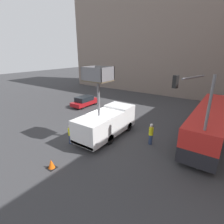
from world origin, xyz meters
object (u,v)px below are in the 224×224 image
object	(u,v)px
road_worker_near_truck	(70,134)
road_worker_directing	(151,134)
traffic_light_pole	(195,107)
city_bus	(210,121)
traffic_cone_near_truck	(51,164)
parked_car_curbside	(85,101)
utility_truck	(106,121)

from	to	relation	value
road_worker_near_truck	road_worker_directing	xyz separation A→B (m)	(5.84, 3.93, 0.09)
road_worker_near_truck	road_worker_directing	distance (m)	7.04
traffic_light_pole	road_worker_directing	bearing A→B (deg)	161.86
traffic_light_pole	road_worker_directing	world-z (taller)	traffic_light_pole
city_bus	traffic_cone_near_truck	xyz separation A→B (m)	(-8.25, -11.36, -1.42)
road_worker_near_truck	parked_car_curbside	world-z (taller)	road_worker_near_truck
utility_truck	traffic_cone_near_truck	bearing A→B (deg)	-91.94
parked_car_curbside	traffic_light_pole	bearing A→B (deg)	-21.40
road_worker_near_truck	parked_car_curbside	bearing A→B (deg)	-121.24
utility_truck	parked_car_curbside	xyz separation A→B (m)	(-8.59, 6.20, -0.80)
parked_car_curbside	traffic_cone_near_truck	bearing A→B (deg)	-55.80
road_worker_near_truck	traffic_cone_near_truck	xyz separation A→B (m)	(1.54, -3.22, -0.56)
city_bus	traffic_light_pole	bearing A→B (deg)	179.95
utility_truck	road_worker_near_truck	world-z (taller)	utility_truck
road_worker_near_truck	utility_truck	bearing A→B (deg)	170.92
road_worker_near_truck	parked_car_curbside	xyz separation A→B (m)	(-6.84, 9.11, -0.14)
road_worker_directing	parked_car_curbside	bearing A→B (deg)	-79.58
utility_truck	road_worker_near_truck	size ratio (longest dim) A/B	3.74
city_bus	road_worker_directing	size ratio (longest dim) A/B	6.41
city_bus	road_worker_directing	distance (m)	5.82
traffic_light_pole	parked_car_curbside	bearing A→B (deg)	158.60
utility_truck	city_bus	xyz separation A→B (m)	(8.04, 5.23, 0.20)
traffic_cone_near_truck	parked_car_curbside	xyz separation A→B (m)	(-8.38, 12.33, 0.43)
traffic_cone_near_truck	utility_truck	bearing A→B (deg)	88.06
utility_truck	road_worker_directing	world-z (taller)	utility_truck
city_bus	road_worker_directing	world-z (taller)	city_bus
utility_truck	traffic_cone_near_truck	world-z (taller)	utility_truck
utility_truck	road_worker_directing	distance (m)	4.26
utility_truck	parked_car_curbside	bearing A→B (deg)	144.16
traffic_cone_near_truck	city_bus	bearing A→B (deg)	54.01
utility_truck	city_bus	distance (m)	9.60
city_bus	parked_car_curbside	distance (m)	16.69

